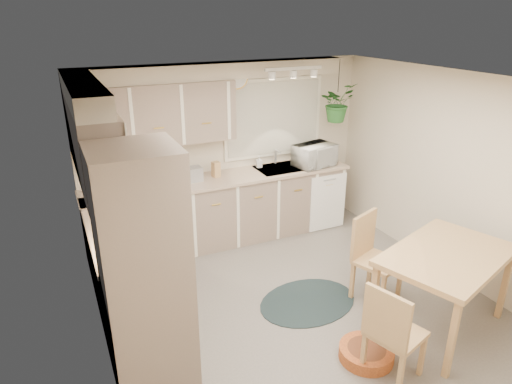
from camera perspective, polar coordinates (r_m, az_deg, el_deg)
floor at (r=5.14m, az=5.54°, el=-14.04°), size 4.20×4.20×0.00m
ceiling at (r=4.22m, az=6.73°, el=13.47°), size 4.20×4.20×0.00m
wall_back at (r=6.33m, az=-3.62°, el=5.17°), size 4.00×0.04×2.40m
wall_front at (r=3.18m, az=26.34°, el=-15.22°), size 4.00×0.04×2.40m
wall_left at (r=4.00m, az=-19.63°, el=-6.32°), size 0.04×4.20×2.40m
wall_right at (r=5.78m, az=23.44°, el=1.75°), size 0.04×4.20×2.40m
base_cab_left at (r=5.14m, az=-16.34°, el=-8.93°), size 0.60×1.85×0.90m
base_cab_back at (r=6.26m, az=-4.16°, el=-2.36°), size 3.60×0.60×0.90m
counter_left at (r=4.93m, az=-16.79°, el=-4.19°), size 0.64×1.89×0.04m
counter_back at (r=6.08m, az=-4.24°, el=1.66°), size 3.64×0.64×0.04m
oven_stack at (r=3.77m, az=-13.75°, el=-10.00°), size 0.65×0.65×2.10m
wall_oven_face at (r=3.83m, az=-9.01°, el=-9.11°), size 0.02×0.56×0.58m
upper_cab_left at (r=4.73m, az=-19.82°, el=6.10°), size 0.35×2.00×0.75m
upper_cab_back at (r=5.74m, az=-12.57°, el=9.42°), size 2.00×0.35×0.75m
soffit_left at (r=4.63m, az=-20.88°, el=11.70°), size 0.30×2.00×0.20m
soffit_back at (r=5.90m, az=-5.19°, el=14.84°), size 3.60×0.30×0.20m
cooktop at (r=4.41m, az=-15.51°, el=-6.88°), size 0.52×0.58×0.02m
range_hood at (r=4.21m, az=-16.39°, el=-1.47°), size 0.40×0.60×0.14m
window_blinds at (r=6.48m, az=2.24°, el=9.24°), size 1.40×0.02×1.00m
window_frame at (r=6.49m, az=2.20°, el=9.26°), size 1.50×0.02×1.10m
sink at (r=6.44m, az=3.24°, el=2.67°), size 0.70×0.48×0.10m
dishwasher_front at (r=6.65m, az=8.98°, el=-1.32°), size 0.58×0.02×0.83m
track_light_bar at (r=5.91m, az=4.71°, el=15.16°), size 0.80×0.04×0.04m
wall_clock at (r=6.16m, az=-2.39°, el=14.06°), size 0.30×0.03×0.30m
dining_table at (r=4.97m, az=22.17°, el=-11.30°), size 1.56×1.28×0.84m
chair_left at (r=4.22m, az=17.12°, el=-16.21°), size 0.55×0.55×0.93m
chair_back at (r=5.17m, az=15.04°, el=-8.16°), size 0.59×0.59×0.97m
braided_rug at (r=5.21m, az=6.47°, el=-13.47°), size 1.20×0.95×0.01m
pet_bed at (r=4.57m, az=13.61°, el=-18.99°), size 0.55×0.55×0.12m
microwave at (r=6.51m, az=7.32°, el=4.87°), size 0.62×0.43×0.38m
soap_bottle at (r=6.42m, az=0.38°, el=3.39°), size 0.11×0.18×0.08m
hanging_plant at (r=6.54m, az=10.08°, el=10.44°), size 0.59×0.63×0.41m
coffee_maker at (r=5.79m, az=-13.37°, el=1.83°), size 0.20×0.23×0.29m
toaster at (r=5.94m, az=-8.25°, el=2.16°), size 0.31×0.19×0.18m
knife_block at (r=6.07m, az=-5.02°, el=2.84°), size 0.11×0.11×0.21m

